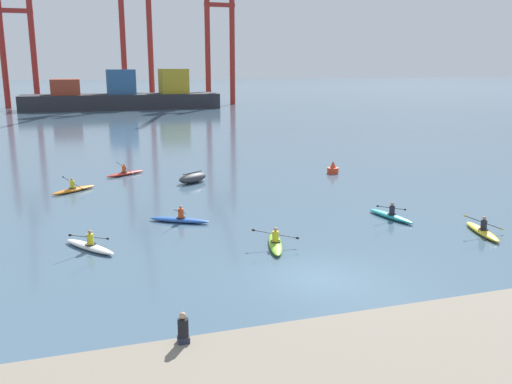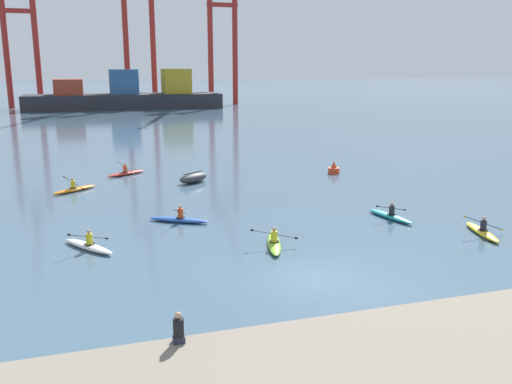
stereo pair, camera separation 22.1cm
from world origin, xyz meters
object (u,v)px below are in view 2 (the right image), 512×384
Objects in this scene: gantry_crane_west at (19,26)px; channel_buoy at (334,169)px; gantry_crane_west_mid at (138,13)px; kayak_lime at (274,243)px; gantry_crane_east_mid at (223,26)px; kayak_orange at (74,189)px; capsized_dinghy at (193,178)px; container_barge at (127,96)px; kayak_yellow at (482,231)px; kayak_red at (126,173)px; kayak_teal at (390,216)px; kayak_white at (89,246)px; kayak_blue at (179,219)px; seated_onlooker at (179,329)px.

gantry_crane_west is 36.58× the size of channel_buoy.
gantry_crane_west is 24.19m from gantry_crane_west_mid.
kayak_lime is (-10.45, -15.66, -0.19)m from channel_buoy.
kayak_orange is at bearing -110.42° from gantry_crane_east_mid.
container_barge is at bearing 89.35° from capsized_dinghy.
kayak_red is at bearing 127.07° from kayak_yellow.
kayak_white is at bearing -178.38° from kayak_teal.
kayak_orange is at bearing -178.00° from channel_buoy.
kayak_white reaches higher than channel_buoy.
kayak_blue is (-3.57, -86.90, -2.45)m from container_barge.
kayak_white is 3.49× the size of seated_onlooker.
kayak_yellow reaches higher than kayak_orange.
gantry_crane_west is 83.59m from kayak_red.
gantry_crane_west is 42.28m from gantry_crane_east_mid.
capsized_dinghy is 3.08× the size of seated_onlooker.
kayak_white is at bearing -145.67° from kayak_blue.
kayak_white is (-12.18, -98.02, -19.49)m from gantry_crane_west_mid.
kayak_teal is at bearing -13.74° from kayak_blue.
kayak_yellow is (0.16, -17.00, -0.19)m from channel_buoy.
capsized_dinghy is 0.80× the size of kayak_lime.
kayak_blue is 0.94× the size of kayak_yellow.
gantry_crane_west is at bearing 179.34° from gantry_crane_west_mid.
gantry_crane_west_mid is 86.99m from capsized_dinghy.
gantry_crane_east_mid reaches higher than channel_buoy.
kayak_teal is at bearing -98.48° from gantry_crane_east_mid.
gantry_crane_west_mid is 1.20× the size of gantry_crane_east_mid.
kayak_orange is at bearing 143.84° from kayak_teal.
gantry_crane_west is 11.38× the size of kayak_red.
seated_onlooker reaches higher than kayak_red.
gantry_crane_east_mid is at bearing 81.52° from kayak_teal.
kayak_yellow is (14.20, -6.73, 0.00)m from kayak_blue.
kayak_lime is (8.32, -2.16, -0.00)m from kayak_white.
gantry_crane_west_mid is at bearing 83.44° from kayak_red.
kayak_orange is at bearing 93.74° from kayak_white.
capsized_dinghy is (-23.01, -83.47, -17.03)m from gantry_crane_east_mid.
gantry_crane_west is 13.28× the size of capsized_dinghy.
channel_buoy is at bearing -82.22° from container_barge.
gantry_crane_east_mid is 85.83m from channel_buoy.
container_barge is 1.07× the size of gantry_crane_west.
kayak_yellow is at bearing -54.21° from kayak_teal.
kayak_lime is at bearing -58.56° from kayak_orange.
kayak_yellow is 3.85× the size of seated_onlooker.
gantry_crane_west is 10.63× the size of kayak_yellow.
channel_buoy reaches higher than kayak_lime.
kayak_blue is at bearing -82.93° from kayak_red.
kayak_teal is 4.88m from kayak_yellow.
kayak_blue is 3.60× the size of seated_onlooker.
gantry_crane_west is 11.35× the size of kayak_blue.
kayak_teal is 3.86× the size of seated_onlooker.
kayak_blue is (-25.71, -93.58, -17.21)m from gantry_crane_east_mid.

